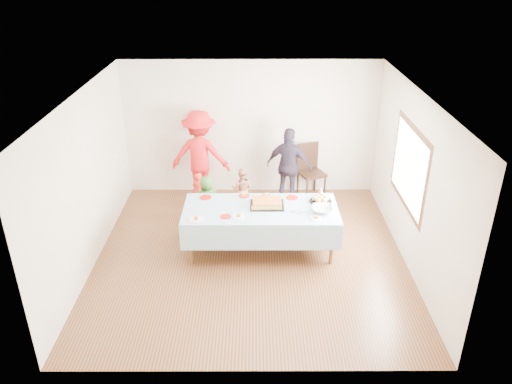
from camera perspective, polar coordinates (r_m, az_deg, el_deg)
ground at (r=8.29m, az=-0.64°, el=-7.28°), size 5.00×5.00×0.00m
room_walls at (r=7.47m, az=-0.29°, el=4.16°), size 5.04×5.04×2.72m
party_table at (r=8.09m, az=0.54°, el=-2.22°), size 2.50×1.10×0.78m
birthday_cake at (r=8.12m, az=1.27°, el=-1.28°), size 0.55×0.42×0.10m
rolls_tray at (r=8.31m, az=7.40°, el=-0.83°), size 0.37×0.37×0.11m
punch_bowl at (r=8.01m, az=7.62°, el=-1.97°), size 0.34×0.34×0.08m
party_hat at (r=8.50m, az=7.42°, el=0.12°), size 0.10×0.10×0.17m
fork_pile at (r=7.93m, az=4.97°, el=-2.19°), size 0.24×0.18×0.07m
plate_red_far_a at (r=8.44m, az=-5.77°, el=-0.61°), size 0.20×0.20×0.01m
plate_red_far_b at (r=8.45m, az=-1.37°, el=-0.45°), size 0.19×0.19×0.01m
plate_red_far_c at (r=8.43m, az=1.19°, el=-0.50°), size 0.16×0.16×0.01m
plate_red_far_d at (r=8.41m, az=4.14°, el=-0.63°), size 0.20×0.20×0.01m
plate_red_near at (r=7.82m, az=-3.48°, el=-2.81°), size 0.17×0.17×0.01m
plate_white_left at (r=7.78m, az=-6.84°, el=-3.13°), size 0.24×0.24×0.01m
plate_white_mid at (r=7.81m, az=-1.99°, el=-2.84°), size 0.20×0.20×0.01m
plate_white_right at (r=7.81m, az=6.85°, el=-3.02°), size 0.20×0.20×0.01m
dining_chair at (r=10.08m, az=6.16°, el=2.82°), size 0.61×0.61×1.08m
toddler_left at (r=9.61m, az=-6.54°, el=0.09°), size 0.32×0.28×0.75m
toddler_mid at (r=9.06m, az=-5.60°, el=-0.94°), size 0.51×0.40×0.92m
toddler_right at (r=9.50m, az=-1.61°, el=0.32°), size 0.47×0.40×0.86m
adult_left at (r=9.89m, az=-6.40°, el=4.21°), size 1.24×0.81×1.80m
adult_right at (r=9.67m, az=3.80°, el=2.95°), size 0.97×0.66×1.53m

